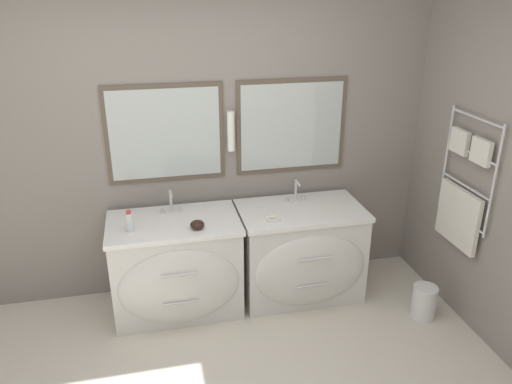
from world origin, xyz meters
TOP-DOWN VIEW (x-y plane):
  - wall_back at (0.01, 1.72)m, footprint 5.59×0.14m
  - wall_right at (2.02, 0.76)m, footprint 0.13×3.53m
  - vanity_left at (-0.18, 1.31)m, footprint 1.01×0.68m
  - vanity_right at (0.85, 1.31)m, footprint 1.01×0.68m
  - faucet_left at (-0.18, 1.50)m, footprint 0.17×0.12m
  - faucet_right at (0.85, 1.50)m, footprint 0.17×0.12m
  - toiletry_bottle at (-0.50, 1.24)m, footprint 0.05×0.05m
  - amenity_bowl at (-0.01, 1.18)m, footprint 0.11×0.11m
  - soap_dish at (0.57, 1.18)m, footprint 0.10×0.07m
  - waste_bin at (1.71, 0.78)m, footprint 0.19×0.19m

SIDE VIEW (x-z plane):
  - waste_bin at x=1.71m, z-range 0.01..0.28m
  - vanity_left at x=-0.18m, z-range 0.00..0.78m
  - vanity_right at x=0.85m, z-range 0.00..0.78m
  - soap_dish at x=0.57m, z-range 0.77..0.82m
  - amenity_bowl at x=-0.01m, z-range 0.78..0.84m
  - toiletry_bottle at x=-0.50m, z-range 0.77..0.94m
  - faucet_left at x=-0.18m, z-range 0.78..0.96m
  - faucet_right at x=0.85m, z-range 0.78..0.96m
  - wall_right at x=2.02m, z-range -0.01..2.59m
  - wall_back at x=0.01m, z-range 0.00..2.60m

